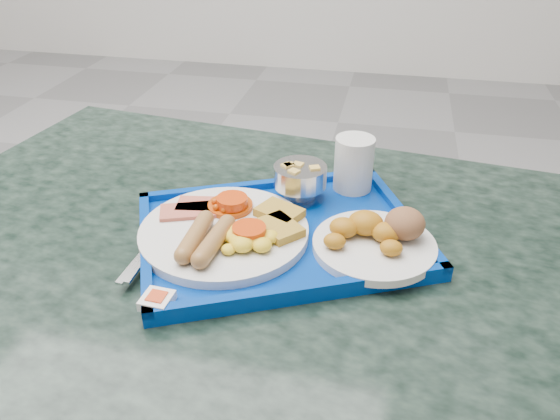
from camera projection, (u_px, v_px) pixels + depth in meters
name	position (u px, v px, depth m)	size (l,w,h in m)	color
floor	(43.00, 350.00, 1.67)	(6.00, 6.00, 0.00)	gray
table	(259.00, 336.00, 0.94)	(1.31, 0.96, 0.76)	slate
tray	(280.00, 235.00, 0.84)	(0.51, 0.45, 0.02)	#033090
main_plate	(228.00, 230.00, 0.82)	(0.26, 0.26, 0.04)	silver
bread_plate	(378.00, 237.00, 0.79)	(0.18, 0.18, 0.06)	silver
fruit_bowl	(300.00, 177.00, 0.90)	(0.09, 0.09, 0.06)	#B0B0B2
juice_cup	(354.00, 162.00, 0.93)	(0.07, 0.07, 0.09)	silver
spoon	(164.00, 228.00, 0.84)	(0.03, 0.18, 0.01)	#B0B0B2
knife	(146.00, 251.00, 0.79)	(0.01, 0.16, 0.00)	#B0B0B2
jam_packet	(157.00, 300.00, 0.69)	(0.04, 0.04, 0.01)	white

